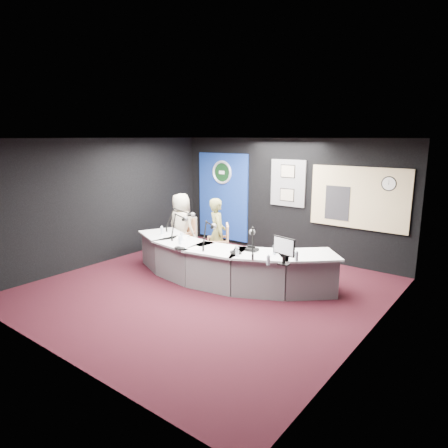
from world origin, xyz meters
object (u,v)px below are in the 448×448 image
Objects in this scene: armchair_left at (181,237)px; armchair_right at (217,244)px; broadcast_desk at (222,263)px; person_woman at (217,233)px; person_man at (181,226)px.

armchair_right is at bearing -1.89° from armchair_left.
broadcast_desk is 0.95m from person_woman.
armchair_left is at bearing 40.05° from person_woman.
armchair_left reaches higher than broadcast_desk.
armchair_left is 1.00× the size of armchair_right.
armchair_right reaches higher than armchair_left.
person_man is at bearing 40.05° from person_woman.
person_man is at bearing 0.00° from armchair_left.
person_woman reaches higher than armchair_right.
armchair_right is 0.25m from person_woman.
person_man reaches higher than broadcast_desk.
armchair_right is 1.13m from person_man.
armchair_left is at bearing -0.00° from person_man.
person_woman is (1.10, -0.03, 0.25)m from armchair_left.
broadcast_desk is 4.32× the size of armchair_right.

